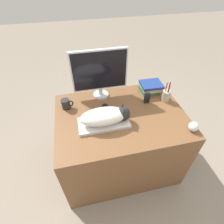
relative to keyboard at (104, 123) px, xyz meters
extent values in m
plane|color=gray|center=(0.16, -0.32, -0.73)|extent=(12.00, 12.00, 0.00)
cube|color=brown|center=(0.16, 0.08, -0.37)|extent=(1.10, 0.80, 0.71)
cube|color=silver|center=(0.00, 0.00, 0.00)|extent=(0.41, 0.19, 0.02)
ellipsoid|color=white|center=(0.00, 0.00, 0.07)|extent=(0.37, 0.18, 0.12)
sphere|color=#262626|center=(0.16, 0.00, 0.07)|extent=(0.11, 0.11, 0.11)
cone|color=#262626|center=(0.16, -0.03, 0.12)|extent=(0.04, 0.04, 0.05)
cone|color=#262626|center=(0.16, 0.03, 0.12)|extent=(0.04, 0.04, 0.05)
cylinder|color=#B7B7BC|center=(0.04, 0.38, 0.00)|extent=(0.15, 0.15, 0.02)
cylinder|color=#B7B7BC|center=(0.04, 0.38, 0.04)|extent=(0.04, 0.04, 0.08)
cube|color=#B7B7BC|center=(0.04, 0.38, 0.26)|extent=(0.49, 0.03, 0.37)
cube|color=black|center=(0.04, 0.37, 0.26)|extent=(0.47, 0.01, 0.35)
ellipsoid|color=black|center=(0.05, 0.17, 0.01)|extent=(0.06, 0.11, 0.04)
cylinder|color=black|center=(-0.29, 0.26, 0.03)|extent=(0.07, 0.07, 0.09)
torus|color=black|center=(-0.25, 0.26, 0.03)|extent=(0.06, 0.01, 0.06)
cylinder|color=#B2A893|center=(0.62, 0.17, 0.04)|extent=(0.08, 0.08, 0.10)
cylinder|color=orange|center=(0.63, 0.18, 0.09)|extent=(0.01, 0.01, 0.12)
cylinder|color=#B21E1E|center=(0.60, 0.19, 0.10)|extent=(0.01, 0.01, 0.14)
cylinder|color=black|center=(0.61, 0.16, 0.11)|extent=(0.01, 0.01, 0.17)
sphere|color=silver|center=(0.66, -0.22, 0.03)|extent=(0.08, 0.08, 0.08)
cube|color=black|center=(0.43, 0.18, 0.04)|extent=(0.05, 0.02, 0.10)
cube|color=black|center=(0.43, 0.17, 0.02)|extent=(0.03, 0.00, 0.05)
cube|color=#2D6B38|center=(0.52, 0.34, 0.01)|extent=(0.17, 0.16, 0.04)
cube|color=#C6B284|center=(0.53, 0.33, 0.04)|extent=(0.17, 0.16, 0.04)
cube|color=navy|center=(0.53, 0.33, 0.08)|extent=(0.20, 0.17, 0.03)
camera|label=1|loc=(-0.15, -0.96, 1.01)|focal=28.00mm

